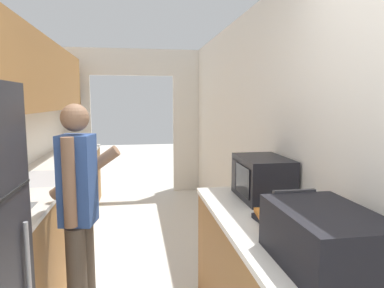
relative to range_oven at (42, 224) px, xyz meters
The scene contains 9 objects.
wall_left 1.13m from the range_oven, behind, with size 0.38×7.62×2.50m.
wall_right 2.25m from the range_oven, 14.29° to the right, with size 0.06×7.62×2.50m.
wall_far_with_doorway 3.01m from the range_oven, 72.68° to the left, with size 2.71×0.06×2.50m.
counter_left 0.62m from the range_oven, 90.75° to the left, with size 0.62×4.08×0.90m.
range_oven is the anchor object (origin of this frame).
person 1.21m from the range_oven, 63.12° to the right, with size 0.52×0.42×1.60m.
suitcase 2.70m from the range_oven, 49.81° to the right, with size 0.38×0.60×0.26m.
microwave 2.15m from the range_oven, 28.16° to the right, with size 0.34×0.50×0.31m.
book_stack 2.31m from the range_oven, 40.94° to the right, with size 0.24×0.30×0.06m.
Camera 1 is at (0.06, -0.80, 1.62)m, focal length 32.00 mm.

